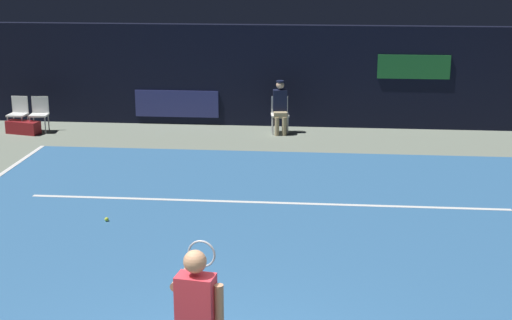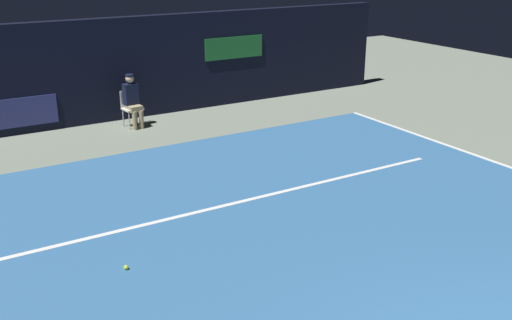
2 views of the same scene
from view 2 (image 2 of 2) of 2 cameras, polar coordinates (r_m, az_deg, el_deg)
name	(u,v)px [view 2 (image 2 of 2)]	position (r m, az deg, el deg)	size (l,w,h in m)	color
ground_plane	(308,246)	(9.04, 5.03, -8.29)	(32.70, 32.70, 0.00)	gray
court_surface	(308,246)	(9.04, 5.03, -8.26)	(11.11, 11.05, 0.01)	#336699
line_service	(244,201)	(10.49, -1.14, -3.96)	(8.66, 0.10, 0.01)	white
back_wall	(121,69)	(15.71, -12.90, 8.53)	(16.14, 0.33, 2.60)	black
line_judge_on_chair	(132,100)	(14.97, -11.85, 5.66)	(0.49, 0.56, 1.32)	white
tennis_ball	(126,267)	(8.57, -12.41, -10.07)	(0.07, 0.07, 0.07)	#CCE033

